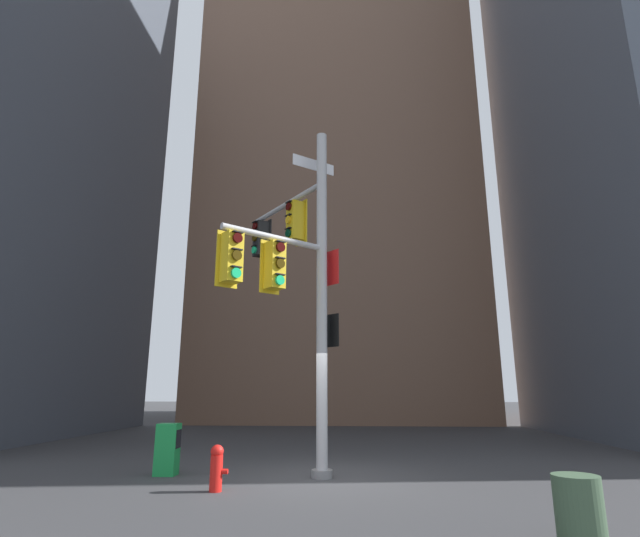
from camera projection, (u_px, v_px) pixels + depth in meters
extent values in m
plane|color=#38383A|center=(322.00, 478.00, 9.82)|extent=(120.00, 120.00, 0.00)
cube|color=brown|center=(338.00, 196.00, 35.03)|extent=(16.14, 16.14, 30.63)
cylinder|color=#B2B2B5|center=(322.00, 292.00, 10.76)|extent=(0.24, 0.24, 7.71)
cylinder|color=gray|center=(322.00, 474.00, 9.84)|extent=(0.43, 0.43, 0.16)
cylinder|color=#B2B2B5|center=(285.00, 205.00, 12.70)|extent=(2.15, 2.68, 0.13)
cylinder|color=#B2B2B5|center=(275.00, 238.00, 10.23)|extent=(1.96, 1.79, 0.13)
cube|color=gold|center=(302.00, 223.00, 12.26)|extent=(0.32, 0.40, 1.14)
cube|color=gold|center=(295.00, 221.00, 12.16)|extent=(0.48, 0.48, 1.00)
cylinder|color=#360605|center=(289.00, 207.00, 12.13)|extent=(0.17, 0.19, 0.20)
cube|color=black|center=(288.00, 202.00, 12.16)|extent=(0.19, 0.22, 0.02)
cylinder|color=yellow|center=(288.00, 220.00, 12.05)|extent=(0.17, 0.19, 0.20)
cube|color=black|center=(288.00, 215.00, 12.07)|extent=(0.19, 0.22, 0.02)
cylinder|color=#06311C|center=(288.00, 233.00, 11.96)|extent=(0.17, 0.19, 0.20)
cube|color=black|center=(288.00, 229.00, 11.99)|extent=(0.19, 0.22, 0.02)
cube|color=black|center=(267.00, 240.00, 13.71)|extent=(0.32, 0.40, 1.14)
cube|color=black|center=(261.00, 239.00, 13.60)|extent=(0.48, 0.48, 1.00)
cylinder|color=#360605|center=(255.00, 226.00, 13.58)|extent=(0.17, 0.19, 0.20)
cube|color=black|center=(255.00, 222.00, 13.60)|extent=(0.19, 0.22, 0.02)
cylinder|color=#3C2C06|center=(254.00, 238.00, 13.49)|extent=(0.17, 0.19, 0.20)
cube|color=black|center=(254.00, 234.00, 13.52)|extent=(0.19, 0.22, 0.02)
cylinder|color=#19C672|center=(254.00, 250.00, 13.41)|extent=(0.17, 0.19, 0.20)
cube|color=black|center=(254.00, 246.00, 13.43)|extent=(0.19, 0.22, 0.02)
cube|color=gold|center=(270.00, 267.00, 10.23)|extent=(0.38, 0.34, 1.14)
cube|color=gold|center=(275.00, 265.00, 10.09)|extent=(0.48, 0.48, 1.00)
cylinder|color=#360605|center=(281.00, 247.00, 10.02)|extent=(0.19, 0.18, 0.20)
cube|color=black|center=(281.00, 242.00, 10.04)|extent=(0.21, 0.20, 0.02)
cylinder|color=#3C2C06|center=(280.00, 264.00, 9.94)|extent=(0.19, 0.18, 0.20)
cube|color=black|center=(280.00, 258.00, 9.96)|extent=(0.21, 0.20, 0.02)
cylinder|color=#19C672|center=(280.00, 280.00, 9.85)|extent=(0.19, 0.18, 0.20)
cube|color=black|center=(280.00, 274.00, 9.87)|extent=(0.21, 0.20, 0.02)
cube|color=gold|center=(227.00, 259.00, 9.62)|extent=(0.38, 0.34, 1.14)
cube|color=gold|center=(232.00, 257.00, 9.47)|extent=(0.48, 0.48, 1.00)
cylinder|color=#360605|center=(238.00, 238.00, 9.41)|extent=(0.19, 0.18, 0.20)
cube|color=black|center=(238.00, 232.00, 9.43)|extent=(0.21, 0.20, 0.02)
cylinder|color=#3C2C06|center=(237.00, 255.00, 9.32)|extent=(0.19, 0.18, 0.20)
cube|color=black|center=(237.00, 249.00, 9.35)|extent=(0.21, 0.20, 0.02)
cylinder|color=#19C672|center=(236.00, 273.00, 9.24)|extent=(0.19, 0.18, 0.20)
cube|color=black|center=(236.00, 267.00, 9.26)|extent=(0.21, 0.20, 0.02)
cube|color=white|center=(314.00, 165.00, 11.82)|extent=(0.95, 0.72, 0.28)
cube|color=#19479E|center=(314.00, 165.00, 11.82)|extent=(0.92, 0.69, 0.24)
cube|color=red|center=(329.00, 268.00, 11.03)|extent=(0.46, 0.47, 0.80)
cube|color=white|center=(329.00, 268.00, 11.03)|extent=(0.42, 0.44, 0.76)
cube|color=black|center=(329.00, 331.00, 10.70)|extent=(0.45, 0.42, 0.72)
cube|color=white|center=(329.00, 331.00, 10.70)|extent=(0.42, 0.39, 0.68)
cylinder|color=red|center=(216.00, 473.00, 8.58)|extent=(0.22, 0.22, 0.61)
sphere|color=red|center=(217.00, 451.00, 8.67)|extent=(0.23, 0.23, 0.23)
cylinder|color=red|center=(225.00, 471.00, 8.58)|extent=(0.10, 0.09, 0.09)
cube|color=#198C3F|center=(167.00, 449.00, 10.23)|extent=(0.44, 0.36, 1.04)
cube|color=black|center=(179.00, 439.00, 10.26)|extent=(0.01, 0.29, 0.38)
cylinder|color=#3F593F|center=(580.00, 513.00, 5.45)|extent=(0.53, 0.53, 0.80)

